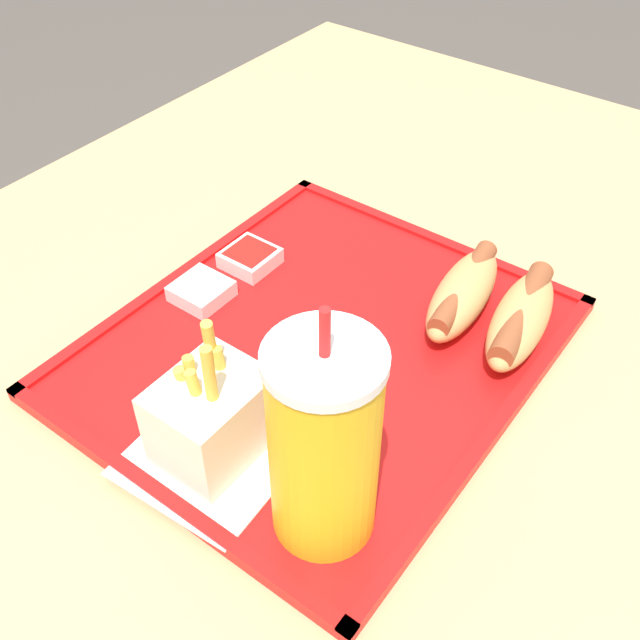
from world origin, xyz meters
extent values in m
cube|color=tan|center=(0.00, 0.00, 0.38)|extent=(1.25, 0.91, 0.77)
cube|color=red|center=(0.03, 0.01, 0.77)|extent=(0.42, 0.36, 0.01)
cube|color=red|center=(0.03, -0.16, 0.78)|extent=(0.42, 0.01, 0.00)
cube|color=red|center=(0.03, 0.19, 0.78)|extent=(0.42, 0.01, 0.00)
cube|color=red|center=(-0.18, 0.01, 0.78)|extent=(0.01, 0.36, 0.00)
cube|color=red|center=(0.23, 0.01, 0.78)|extent=(0.01, 0.36, 0.00)
cube|color=white|center=(0.17, 0.02, 0.78)|extent=(0.15, 0.13, 0.00)
cylinder|color=gold|center=(0.17, 0.12, 0.86)|extent=(0.07, 0.07, 0.16)
cylinder|color=white|center=(0.17, 0.12, 0.94)|extent=(0.08, 0.08, 0.01)
cylinder|color=red|center=(0.17, 0.12, 0.97)|extent=(0.01, 0.01, 0.03)
ellipsoid|color=tan|center=(-0.09, 0.15, 0.80)|extent=(0.15, 0.07, 0.04)
cylinder|color=brown|center=(-0.09, 0.15, 0.81)|extent=(0.13, 0.04, 0.02)
ellipsoid|color=tan|center=(-0.09, 0.09, 0.80)|extent=(0.15, 0.07, 0.04)
cylinder|color=brown|center=(-0.09, 0.09, 0.81)|extent=(0.13, 0.04, 0.02)
cube|color=silver|center=(0.17, 0.02, 0.82)|extent=(0.08, 0.07, 0.07)
cylinder|color=gold|center=(0.17, 0.00, 0.84)|extent=(0.02, 0.02, 0.06)
cylinder|color=gold|center=(0.18, 0.03, 0.86)|extent=(0.01, 0.01, 0.09)
cylinder|color=gold|center=(0.15, 0.01, 0.84)|extent=(0.01, 0.02, 0.06)
cylinder|color=gold|center=(0.17, 0.00, 0.83)|extent=(0.02, 0.02, 0.06)
cylinder|color=gold|center=(0.18, 0.02, 0.84)|extent=(0.01, 0.02, 0.06)
cylinder|color=gold|center=(0.15, 0.01, 0.86)|extent=(0.02, 0.02, 0.08)
cube|color=silver|center=(0.04, -0.12, 0.79)|extent=(0.05, 0.05, 0.02)
cube|color=white|center=(0.04, -0.12, 0.80)|extent=(0.04, 0.04, 0.00)
cube|color=silver|center=(-0.02, -0.11, 0.79)|extent=(0.05, 0.05, 0.02)
cube|color=#B21914|center=(-0.02, -0.11, 0.80)|extent=(0.04, 0.04, 0.00)
camera|label=1|loc=(0.42, 0.31, 1.26)|focal=42.00mm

